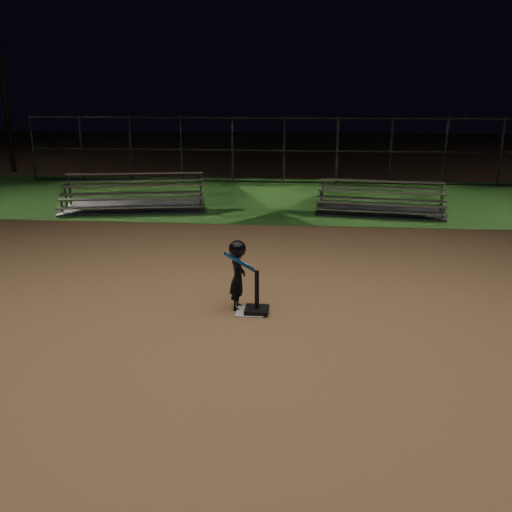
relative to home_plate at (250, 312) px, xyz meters
The scene contains 8 objects.
ground 0.01m from the home_plate, ahead, with size 80.00×80.00×0.00m, color #986C44.
grass_strip 10.00m from the home_plate, 90.00° to the left, with size 60.00×8.00×0.01m, color #25571C.
home_plate is the anchor object (origin of this frame).
batting_tee 0.17m from the home_plate, ahead, with size 0.38×0.38×0.69m.
child_batter 0.66m from the home_plate, 146.40° to the left, with size 0.48×0.54×1.16m.
bleacher_left 8.85m from the home_plate, 119.06° to the left, with size 4.48×2.77×1.02m.
bleacher_right 8.37m from the home_plate, 68.86° to the left, with size 3.81×2.22×0.89m.
backstop_fence 13.06m from the home_plate, 90.00° to the left, with size 20.08×0.08×2.50m.
Camera 1 is at (0.82, -8.13, 3.42)m, focal length 38.37 mm.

